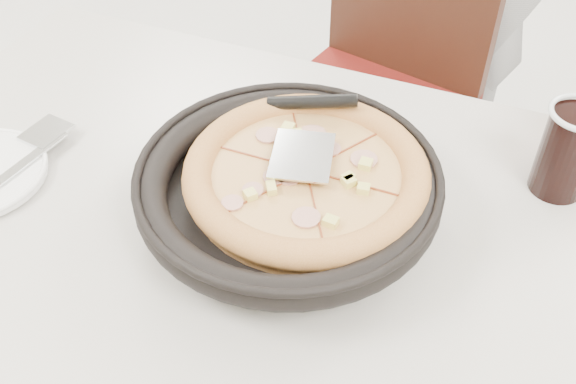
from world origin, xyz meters
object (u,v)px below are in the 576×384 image
at_px(pizza_pan, 288,196).
at_px(pizza, 306,183).
at_px(main_table, 254,361).
at_px(cola_glass, 567,153).
at_px(chair_far, 365,105).

relative_size(pizza_pan, pizza, 1.11).
distance_m(main_table, pizza_pan, 0.42).
xyz_separation_m(main_table, pizza, (0.08, 0.03, 0.44)).
bearing_deg(cola_glass, chair_far, 132.05).
xyz_separation_m(chair_far, pizza, (0.09, -0.64, 0.34)).
bearing_deg(cola_glass, pizza_pan, -148.59).
xyz_separation_m(main_table, cola_glass, (0.40, 0.22, 0.44)).
bearing_deg(main_table, cola_glass, 29.29).
height_order(main_table, pizza_pan, pizza_pan).
relative_size(main_table, pizza_pan, 3.50).
relative_size(main_table, chair_far, 1.26).
bearing_deg(pizza, pizza_pan, -139.91).
bearing_deg(pizza, cola_glass, 30.81).
bearing_deg(pizza_pan, chair_far, 96.37).
bearing_deg(main_table, pizza_pan, 15.41).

